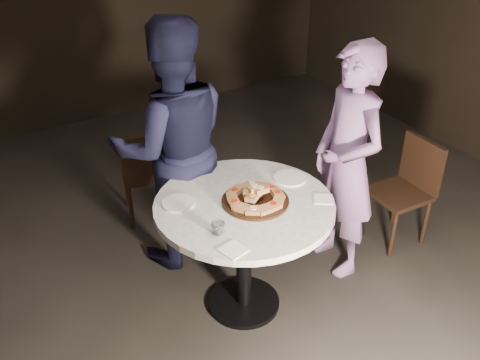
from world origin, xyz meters
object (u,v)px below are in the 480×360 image
object	(u,v)px
table	(244,223)
diner_navy	(173,148)
focaccia_pile	(255,196)
diner_teal	(347,163)
chair_right	(408,184)
chair_far	(147,170)
serving_board	(255,201)
water_glass	(218,228)

from	to	relation	value
table	diner_navy	world-z (taller)	diner_navy
focaccia_pile	diner_teal	xyz separation A→B (m)	(0.76, 0.07, -0.03)
chair_right	diner_teal	world-z (taller)	diner_teal
focaccia_pile	chair_far	distance (m)	1.33
focaccia_pile	table	bearing A→B (deg)	155.21
serving_board	diner_teal	distance (m)	0.77
chair_right	diner_navy	bearing A→B (deg)	-111.60
serving_board	chair_right	xyz separation A→B (m)	(1.39, 0.07, -0.35)
water_glass	chair_far	world-z (taller)	water_glass
table	serving_board	bearing A→B (deg)	-26.37
focaccia_pile	water_glass	bearing A→B (deg)	-153.80
focaccia_pile	diner_navy	size ratio (longest dim) A/B	0.20
focaccia_pile	water_glass	xyz separation A→B (m)	(-0.34, -0.17, -0.01)
table	water_glass	xyz separation A→B (m)	(-0.28, -0.19, 0.18)
diner_teal	table	bearing A→B (deg)	-81.66
focaccia_pile	diner_teal	world-z (taller)	diner_teal
diner_teal	focaccia_pile	bearing A→B (deg)	-79.37
chair_right	diner_teal	xyz separation A→B (m)	(-0.63, 0.00, 0.35)
water_glass	chair_right	xyz separation A→B (m)	(1.73, 0.24, -0.37)
chair_far	serving_board	bearing A→B (deg)	113.70
focaccia_pile	chair_right	bearing A→B (deg)	2.92
chair_right	diner_teal	size ratio (longest dim) A/B	0.49
chair_far	diner_navy	xyz separation A→B (m)	(0.02, -0.51, 0.42)
water_glass	chair_right	bearing A→B (deg)	7.80
table	diner_teal	bearing A→B (deg)	3.20
focaccia_pile	diner_navy	bearing A→B (deg)	104.43
focaccia_pile	diner_teal	size ratio (longest dim) A/B	0.22
focaccia_pile	water_glass	world-z (taller)	focaccia_pile
chair_far	diner_navy	world-z (taller)	diner_navy
table	chair_right	bearing A→B (deg)	1.72
water_glass	chair_right	distance (m)	1.79
serving_board	chair_far	bearing A→B (deg)	99.60
table	focaccia_pile	bearing A→B (deg)	-24.79
chair_far	diner_navy	distance (m)	0.66
diner_teal	diner_navy	bearing A→B (deg)	-120.11
chair_right	diner_navy	distance (m)	1.77
serving_board	chair_far	distance (m)	1.32
serving_board	chair_right	world-z (taller)	serving_board
chair_far	diner_teal	size ratio (longest dim) A/B	0.50
chair_far	diner_teal	xyz separation A→B (m)	(0.97, -1.18, 0.35)
diner_navy	diner_teal	distance (m)	1.17
table	chair_far	xyz separation A→B (m)	(-0.15, 1.23, -0.19)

